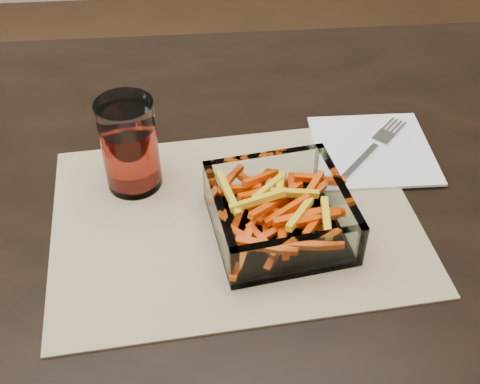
# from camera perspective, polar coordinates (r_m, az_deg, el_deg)

# --- Properties ---
(dining_table) EXTENTS (1.60, 0.90, 0.75)m
(dining_table) POSITION_cam_1_polar(r_m,az_deg,el_deg) (0.84, -8.20, -5.58)
(dining_table) COLOR black
(dining_table) RESTS_ON ground
(placemat) EXTENTS (0.48, 0.37, 0.00)m
(placemat) POSITION_cam_1_polar(r_m,az_deg,el_deg) (0.75, -0.51, -2.46)
(placemat) COLOR tan
(placemat) RESTS_ON dining_table
(glass_bowl) EXTENTS (0.18, 0.18, 0.06)m
(glass_bowl) POSITION_cam_1_polar(r_m,az_deg,el_deg) (0.72, 3.78, -2.19)
(glass_bowl) COLOR white
(glass_bowl) RESTS_ON placemat
(tumbler) EXTENTS (0.07, 0.07, 0.13)m
(tumbler) POSITION_cam_1_polar(r_m,az_deg,el_deg) (0.77, -10.38, 4.13)
(tumbler) COLOR white
(tumbler) RESTS_ON placemat
(napkin) EXTENTS (0.16, 0.16, 0.00)m
(napkin) POSITION_cam_1_polar(r_m,az_deg,el_deg) (0.87, 12.49, 3.94)
(napkin) COLOR white
(napkin) RESTS_ON placemat
(fork) EXTENTS (0.13, 0.14, 0.00)m
(fork) POSITION_cam_1_polar(r_m,az_deg,el_deg) (0.87, 12.45, 4.05)
(fork) COLOR silver
(fork) RESTS_ON napkin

